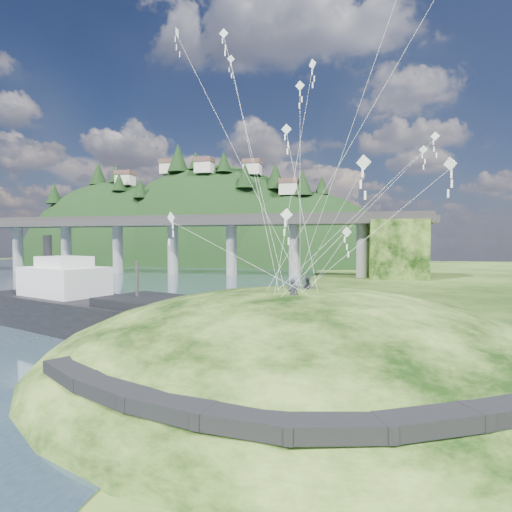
# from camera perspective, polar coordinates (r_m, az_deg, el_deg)

# --- Properties ---
(ground) EXTENTS (320.00, 320.00, 0.00)m
(ground) POSITION_cam_1_polar(r_m,az_deg,el_deg) (27.55, -11.30, -15.07)
(ground) COLOR black
(ground) RESTS_ON ground
(grass_hill) EXTENTS (36.00, 32.00, 13.00)m
(grass_hill) POSITION_cam_1_polar(r_m,az_deg,el_deg) (27.90, 6.56, -18.08)
(grass_hill) COLOR black
(grass_hill) RESTS_ON ground
(footpath) EXTENTS (22.29, 5.84, 0.83)m
(footpath) POSITION_cam_1_polar(r_m,az_deg,el_deg) (15.86, -0.25, -20.15)
(footpath) COLOR black
(footpath) RESTS_ON ground
(bridge) EXTENTS (160.00, 11.00, 15.00)m
(bridge) POSITION_cam_1_polar(r_m,az_deg,el_deg) (101.23, -8.94, 2.87)
(bridge) COLOR #2D2B2B
(bridge) RESTS_ON ground
(far_ridge) EXTENTS (153.00, 70.00, 94.50)m
(far_ridge) POSITION_cam_1_polar(r_m,az_deg,el_deg) (156.77, -7.73, -3.73)
(far_ridge) COLOR black
(far_ridge) RESTS_ON ground
(work_barge) EXTENTS (25.86, 15.00, 8.76)m
(work_barge) POSITION_cam_1_polar(r_m,az_deg,el_deg) (40.36, -23.40, -6.55)
(work_barge) COLOR black
(work_barge) RESTS_ON ground
(wooden_dock) EXTENTS (15.15, 3.94, 1.07)m
(wooden_dock) POSITION_cam_1_polar(r_m,az_deg,el_deg) (36.71, -15.83, -10.04)
(wooden_dock) COLOR #3D2519
(wooden_dock) RESTS_ON ground
(kite_flyers) EXTENTS (1.41, 3.15, 1.88)m
(kite_flyers) POSITION_cam_1_polar(r_m,az_deg,el_deg) (25.27, 6.42, -3.14)
(kite_flyers) COLOR #23252F
(kite_flyers) RESTS_ON ground
(kite_swarm) EXTENTS (19.48, 15.97, 18.91)m
(kite_swarm) POSITION_cam_1_polar(r_m,az_deg,el_deg) (30.56, 10.19, 20.09)
(kite_swarm) COLOR white
(kite_swarm) RESTS_ON ground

